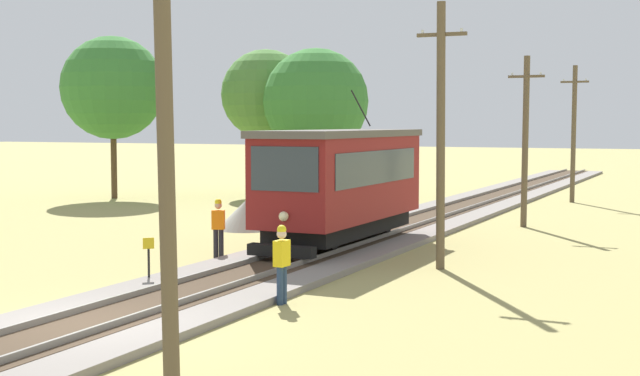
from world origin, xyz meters
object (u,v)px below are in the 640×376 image
object	(u,v)px
tree_right_near	(113,88)
second_worker	(218,225)
red_tram	(342,181)
track_worker	(282,261)
trackside_signal_marker	(149,258)
utility_pole_far	(574,132)
tree_left_near	(266,94)
utility_pole_near_tram	(441,133)
gravel_pile	(246,215)
tree_right_far	(316,101)
utility_pole_mid	(525,139)
utility_pole_foreground	(165,130)

from	to	relation	value
tree_right_near	second_worker	bearing A→B (deg)	-44.07
red_tram	track_worker	xyz separation A→B (m)	(2.22, -8.45, -1.21)
second_worker	tree_right_near	size ratio (longest dim) A/B	0.21
trackside_signal_marker	second_worker	xyz separation A→B (m)	(-0.72, 4.50, 0.32)
trackside_signal_marker	track_worker	world-z (taller)	track_worker
utility_pole_far	tree_right_near	bearing A→B (deg)	-160.50
utility_pole_far	track_worker	distance (m)	28.95
tree_left_near	tree_right_near	size ratio (longest dim) A/B	0.94
trackside_signal_marker	utility_pole_far	bearing A→B (deg)	78.05
red_tram	utility_pole_near_tram	size ratio (longest dim) A/B	1.17
gravel_pile	tree_right_far	xyz separation A→B (m)	(-3.37, 13.37, 4.62)
gravel_pile	tree_right_far	size ratio (longest dim) A/B	0.29
utility_pole_mid	tree_right_near	distance (m)	23.09
gravel_pile	trackside_signal_marker	bearing A→B (deg)	-72.54
utility_pole_near_tram	second_worker	size ratio (longest dim) A/B	4.10
trackside_signal_marker	tree_right_far	size ratio (longest dim) A/B	0.15
track_worker	gravel_pile	bearing A→B (deg)	125.98
utility_pole_mid	tree_right_far	distance (m)	15.18
trackside_signal_marker	tree_left_near	distance (m)	28.12
tree_left_near	tree_right_near	xyz separation A→B (m)	(-6.23, -5.60, 0.27)
gravel_pile	tree_left_near	bearing A→B (deg)	115.75
utility_pole_mid	tree_right_far	bearing A→B (deg)	147.79
second_worker	tree_left_near	size ratio (longest dim) A/B	0.22
utility_pole_foreground	tree_right_far	size ratio (longest dim) A/B	0.96
utility_pole_far	trackside_signal_marker	size ratio (longest dim) A/B	5.90
utility_pole_foreground	trackside_signal_marker	bearing A→B (deg)	127.55
trackside_signal_marker	gravel_pile	size ratio (longest dim) A/B	0.50
tree_right_near	trackside_signal_marker	bearing A→B (deg)	-50.09
utility_pole_near_tram	utility_pole_far	distance (m)	22.76
track_worker	tree_right_near	xyz separation A→B (m)	(-20.87, 20.75, 4.92)
red_tram	utility_pole_mid	bearing A→B (deg)	65.03
utility_pole_near_tram	utility_pole_mid	distance (m)	11.06
utility_pole_near_tram	track_worker	world-z (taller)	utility_pole_near_tram
track_worker	tree_right_near	world-z (taller)	tree_right_near
utility_pole_far	track_worker	bearing A→B (deg)	-93.56
utility_pole_foreground	track_worker	size ratio (longest dim) A/B	4.31
gravel_pile	tree_right_far	world-z (taller)	tree_right_far
tree_right_near	tree_right_far	distance (m)	10.85
trackside_signal_marker	utility_pole_near_tram	bearing A→B (deg)	41.64
gravel_pile	tree_right_near	world-z (taller)	tree_right_near
utility_pole_foreground	trackside_signal_marker	distance (m)	10.27
tree_left_near	utility_pole_far	bearing A→B (deg)	8.40
second_worker	tree_right_far	distance (m)	21.20
trackside_signal_marker	track_worker	size ratio (longest dim) A/B	0.66
utility_pole_foreground	gravel_pile	xyz separation A→B (m)	(-9.39, 18.71, -3.38)
utility_pole_near_tram	track_worker	xyz separation A→B (m)	(-1.79, -6.02, -2.77)
red_tram	gravel_pile	size ratio (longest dim) A/B	3.64
utility_pole_foreground	utility_pole_mid	distance (m)	24.05
utility_pole_foreground	utility_pole_far	bearing A→B (deg)	90.00
track_worker	utility_pole_far	bearing A→B (deg)	89.50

